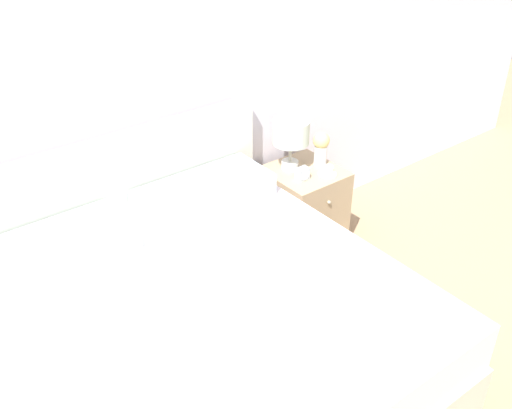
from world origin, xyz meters
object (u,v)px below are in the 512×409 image
(bed, at_px, (203,334))
(nightstand, at_px, (303,207))
(flower_vase, at_px, (321,147))
(alarm_clock, at_px, (302,174))
(teacup, at_px, (327,171))
(table_lamp, at_px, (291,135))

(bed, distance_m, nightstand, 1.38)
(flower_vase, bearing_deg, alarm_clock, -161.09)
(flower_vase, bearing_deg, teacup, -112.81)
(teacup, height_order, alarm_clock, alarm_clock)
(table_lamp, height_order, flower_vase, table_lamp)
(table_lamp, xyz_separation_m, flower_vase, (0.20, -0.08, -0.11))
(nightstand, xyz_separation_m, teacup, (0.08, -0.13, 0.31))
(bed, xyz_separation_m, table_lamp, (1.16, 0.72, 0.49))
(table_lamp, bearing_deg, flower_vase, -22.30)
(bed, distance_m, teacup, 1.43)
(bed, bearing_deg, table_lamp, 31.74)
(flower_vase, relative_size, alarm_clock, 2.83)
(alarm_clock, bearing_deg, flower_vase, 18.91)
(nightstand, bearing_deg, teacup, -57.29)
(table_lamp, bearing_deg, bed, -148.26)
(table_lamp, height_order, alarm_clock, table_lamp)
(bed, bearing_deg, nightstand, 27.59)
(bed, distance_m, alarm_clock, 1.30)
(bed, relative_size, flower_vase, 8.14)
(bed, relative_size, table_lamp, 5.59)
(nightstand, bearing_deg, alarm_clock, -139.20)
(flower_vase, distance_m, alarm_clock, 0.26)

